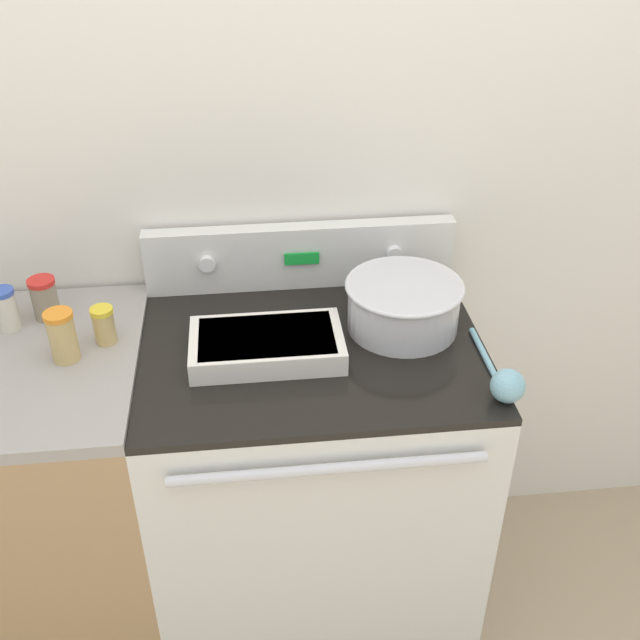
# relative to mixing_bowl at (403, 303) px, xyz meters

# --- Properties ---
(kitchen_wall) EXTENTS (8.00, 0.05, 2.50)m
(kitchen_wall) POSITION_rel_mixing_bowl_xyz_m (-0.23, 0.29, 0.25)
(kitchen_wall) COLOR silver
(kitchen_wall) RESTS_ON ground_plane
(stove_range) EXTENTS (0.81, 0.66, 0.93)m
(stove_range) POSITION_rel_mixing_bowl_xyz_m (-0.23, -0.05, -0.53)
(stove_range) COLOR silver
(stove_range) RESTS_ON ground_plane
(control_panel) EXTENTS (0.81, 0.07, 0.17)m
(control_panel) POSITION_rel_mixing_bowl_xyz_m (-0.23, 0.23, 0.02)
(control_panel) COLOR silver
(control_panel) RESTS_ON stove_range
(side_counter) EXTENTS (0.57, 0.63, 0.94)m
(side_counter) POSITION_rel_mixing_bowl_xyz_m (-0.92, -0.05, -0.53)
(side_counter) COLOR tan
(side_counter) RESTS_ON ground_plane
(mixing_bowl) EXTENTS (0.28, 0.28, 0.12)m
(mixing_bowl) POSITION_rel_mixing_bowl_xyz_m (0.00, 0.00, 0.00)
(mixing_bowl) COLOR silver
(mixing_bowl) RESTS_ON stove_range
(casserole_dish) EXTENTS (0.35, 0.20, 0.05)m
(casserole_dish) POSITION_rel_mixing_bowl_xyz_m (-0.33, -0.08, -0.04)
(casserole_dish) COLOR silver
(casserole_dish) RESTS_ON stove_range
(ladle) EXTENTS (0.07, 0.30, 0.07)m
(ladle) POSITION_rel_mixing_bowl_xyz_m (0.16, -0.29, -0.04)
(ladle) COLOR #7AB2C6
(ladle) RESTS_ON stove_range
(spice_jar_yellow_cap) EXTENTS (0.05, 0.05, 0.09)m
(spice_jar_yellow_cap) POSITION_rel_mixing_bowl_xyz_m (-0.71, -0.00, -0.01)
(spice_jar_yellow_cap) COLOR tan
(spice_jar_yellow_cap) RESTS_ON side_counter
(spice_jar_orange_cap) EXTENTS (0.06, 0.06, 0.12)m
(spice_jar_orange_cap) POSITION_rel_mixing_bowl_xyz_m (-0.79, -0.06, 0.00)
(spice_jar_orange_cap) COLOR tan
(spice_jar_orange_cap) RESTS_ON side_counter
(spice_jar_red_cap) EXTENTS (0.07, 0.07, 0.11)m
(spice_jar_red_cap) POSITION_rel_mixing_bowl_xyz_m (-0.86, 0.12, -0.00)
(spice_jar_red_cap) COLOR gray
(spice_jar_red_cap) RESTS_ON side_counter
(spice_jar_blue_cap) EXTENTS (0.06, 0.06, 0.11)m
(spice_jar_blue_cap) POSITION_rel_mixing_bowl_xyz_m (-0.94, 0.08, -0.00)
(spice_jar_blue_cap) COLOR beige
(spice_jar_blue_cap) RESTS_ON side_counter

